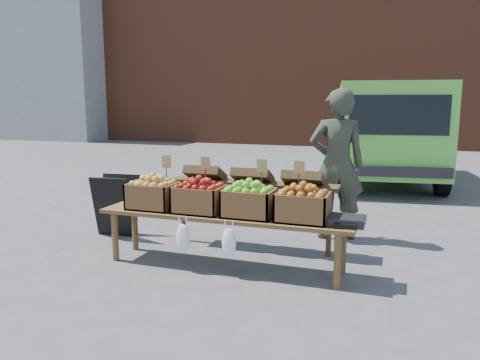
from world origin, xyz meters
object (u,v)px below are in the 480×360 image
(crate_russet_pears, at_px, (200,199))
(weighing_scale, at_px, (347,221))
(crate_golden_apples, at_px, (153,196))
(crate_green_apples, at_px, (303,207))
(display_bench, at_px, (224,241))
(back_table, at_px, (252,205))
(vendor, at_px, (337,165))
(delivery_van, at_px, (385,134))
(chalkboard_sign, at_px, (116,205))
(crate_red_apples, at_px, (249,203))

(crate_russet_pears, relative_size, weighing_scale, 1.47)
(crate_golden_apples, bearing_deg, crate_green_apples, 0.00)
(display_bench, bearing_deg, crate_golden_apples, 180.00)
(back_table, bearing_deg, weighing_scale, -31.57)
(vendor, distance_m, crate_golden_apples, 2.31)
(delivery_van, xyz_separation_m, chalkboard_sign, (-3.06, -5.52, -0.64))
(delivery_van, height_order, crate_red_apples, delivery_van)
(display_bench, relative_size, crate_red_apples, 5.40)
(crate_golden_apples, distance_m, crate_green_apples, 1.65)
(weighing_scale, bearing_deg, crate_green_apples, 180.00)
(chalkboard_sign, height_order, crate_golden_apples, crate_golden_apples)
(delivery_van, height_order, back_table, delivery_van)
(chalkboard_sign, relative_size, weighing_scale, 2.34)
(delivery_van, bearing_deg, display_bench, -109.87)
(crate_golden_apples, xyz_separation_m, weighing_scale, (2.07, 0.00, -0.10))
(chalkboard_sign, bearing_deg, crate_red_apples, -22.26)
(vendor, relative_size, display_bench, 0.70)
(display_bench, relative_size, weighing_scale, 7.94)
(back_table, bearing_deg, delivery_van, 77.18)
(back_table, xyz_separation_m, crate_red_apples, (0.20, -0.72, 0.19))
(back_table, relative_size, weighing_scale, 6.18)
(vendor, height_order, chalkboard_sign, vendor)
(crate_golden_apples, bearing_deg, back_table, 38.56)
(crate_golden_apples, distance_m, crate_russet_pears, 0.55)
(crate_russet_pears, xyz_separation_m, crate_red_apples, (0.55, 0.00, 0.00))
(back_table, height_order, display_bench, back_table)
(back_table, height_order, crate_golden_apples, back_table)
(crate_golden_apples, bearing_deg, crate_russet_pears, 0.00)
(back_table, bearing_deg, crate_golden_apples, -141.44)
(delivery_van, xyz_separation_m, crate_russet_pears, (-1.59, -6.16, -0.33))
(delivery_van, xyz_separation_m, back_table, (-1.24, -5.44, -0.52))
(delivery_van, distance_m, chalkboard_sign, 6.35)
(crate_red_apples, bearing_deg, crate_golden_apples, 180.00)
(display_bench, relative_size, crate_russet_pears, 5.40)
(back_table, xyz_separation_m, crate_russet_pears, (-0.35, -0.72, 0.19))
(vendor, height_order, back_table, vendor)
(display_bench, relative_size, crate_green_apples, 5.40)
(crate_russet_pears, height_order, weighing_scale, crate_russet_pears)
(delivery_van, xyz_separation_m, display_bench, (-1.32, -6.16, -0.75))
(vendor, distance_m, crate_green_apples, 1.50)
(vendor, height_order, display_bench, vendor)
(crate_green_apples, bearing_deg, display_bench, 180.00)
(vendor, distance_m, crate_red_apples, 1.64)
(delivery_van, distance_m, weighing_scale, 6.17)
(chalkboard_sign, relative_size, display_bench, 0.30)
(crate_golden_apples, height_order, crate_green_apples, same)
(chalkboard_sign, xyz_separation_m, crate_russet_pears, (1.47, -0.63, 0.31))
(vendor, xyz_separation_m, crate_red_apples, (-0.67, -1.48, -0.23))
(display_bench, distance_m, crate_russet_pears, 0.51)
(chalkboard_sign, height_order, crate_red_apples, crate_red_apples)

